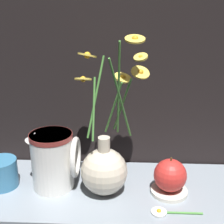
# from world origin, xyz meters

# --- Properties ---
(ground_plane) EXTENTS (6.00, 6.00, 0.00)m
(ground_plane) POSITION_xyz_m (0.00, 0.00, 0.00)
(ground_plane) COLOR black
(shelf) EXTENTS (0.80, 0.28, 0.01)m
(shelf) POSITION_xyz_m (0.00, 0.00, 0.01)
(shelf) COLOR gray
(shelf) RESTS_ON ground_plane
(vase_with_flowers) EXTENTS (0.18, 0.14, 0.39)m
(vase_with_flowers) POSITION_xyz_m (-0.03, -0.01, 0.08)
(vase_with_flowers) COLOR beige
(vase_with_flowers) RESTS_ON shelf
(yellow_mug) EXTENTS (0.09, 0.08, 0.07)m
(yellow_mug) POSITION_xyz_m (-0.30, 0.00, 0.05)
(yellow_mug) COLOR teal
(yellow_mug) RESTS_ON shelf
(ceramic_pitcher) EXTENTS (0.13, 0.11, 0.16)m
(ceramic_pitcher) POSITION_xyz_m (-0.16, 0.01, 0.09)
(ceramic_pitcher) COLOR white
(ceramic_pitcher) RESTS_ON shelf
(saucer_plate) EXTENTS (0.09, 0.09, 0.01)m
(saucer_plate) POSITION_xyz_m (0.14, -0.01, 0.02)
(saucer_plate) COLOR silver
(saucer_plate) RESTS_ON shelf
(orange_fruit) EXTENTS (0.08, 0.08, 0.09)m
(orange_fruit) POSITION_xyz_m (0.14, -0.01, 0.06)
(orange_fruit) COLOR red
(orange_fruit) RESTS_ON saucer_plate
(loose_daisy) EXTENTS (0.12, 0.04, 0.01)m
(loose_daisy) POSITION_xyz_m (0.12, -0.10, 0.02)
(loose_daisy) COLOR #4C8E3D
(loose_daisy) RESTS_ON shelf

